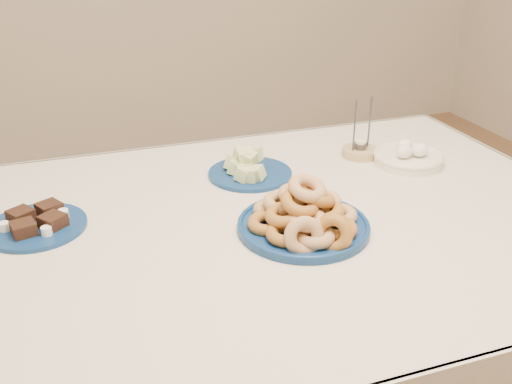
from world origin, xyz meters
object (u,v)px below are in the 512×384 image
dining_table (249,260)px  candle_holder (360,151)px  melon_plate (248,169)px  brownie_plate (37,224)px  egg_bowl (408,157)px  donut_platter (305,217)px

dining_table → candle_holder: size_ratio=9.73×
dining_table → melon_plate: melon_plate is taller
melon_plate → brownie_plate: melon_plate is taller
melon_plate → egg_bowl: (0.46, -0.06, -0.00)m
melon_plate → donut_platter: bearing=-85.7°
melon_plate → brownie_plate: (-0.54, -0.12, -0.01)m
egg_bowl → brownie_plate: bearing=-176.9°
dining_table → egg_bowl: bearing=18.6°
melon_plate → candle_holder: bearing=5.2°
brownie_plate → candle_holder: size_ratio=1.66×
egg_bowl → dining_table: bearing=-161.4°
brownie_plate → egg_bowl: size_ratio=1.32×
donut_platter → melon_plate: size_ratio=1.31×
egg_bowl → candle_holder: bearing=136.7°
donut_platter → brownie_plate: (-0.57, 0.21, -0.02)m
brownie_plate → egg_bowl: (1.01, 0.05, 0.01)m
dining_table → egg_bowl: egg_bowl is taller
brownie_plate → candle_holder: bearing=9.5°
dining_table → candle_holder: (0.44, 0.28, 0.12)m
candle_holder → egg_bowl: bearing=-43.3°
dining_table → donut_platter: (0.10, -0.08, 0.14)m
donut_platter → candle_holder: candle_holder is taller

